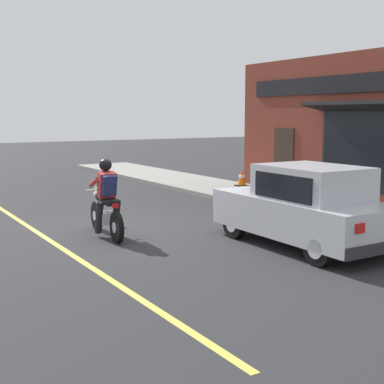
{
  "coord_description": "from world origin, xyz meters",
  "views": [
    {
      "loc": [
        -4.9,
        -10.72,
        2.49
      ],
      "look_at": [
        0.76,
        -1.6,
        0.95
      ],
      "focal_mm": 50.0,
      "sensor_mm": 36.0,
      "label": 1
    }
  ],
  "objects_px": {
    "fire_hydrant": "(344,201)",
    "motorcycle_with_rider": "(106,204)",
    "car_hatchback": "(305,207)",
    "trash_bin": "(293,179)",
    "traffic_cone": "(242,178)"
  },
  "relations": [
    {
      "from": "fire_hydrant",
      "to": "trash_bin",
      "type": "xyz_separation_m",
      "value": [
        1.67,
        3.5,
        0.06
      ]
    },
    {
      "from": "car_hatchback",
      "to": "fire_hydrant",
      "type": "distance_m",
      "value": 2.29
    },
    {
      "from": "motorcycle_with_rider",
      "to": "car_hatchback",
      "type": "bearing_deg",
      "value": -44.96
    },
    {
      "from": "motorcycle_with_rider",
      "to": "trash_bin",
      "type": "relative_size",
      "value": 2.06
    },
    {
      "from": "motorcycle_with_rider",
      "to": "trash_bin",
      "type": "xyz_separation_m",
      "value": [
        6.6,
        1.59,
        -0.04
      ]
    },
    {
      "from": "fire_hydrant",
      "to": "traffic_cone",
      "type": "xyz_separation_m",
      "value": [
        1.61,
        5.92,
        -0.14
      ]
    },
    {
      "from": "trash_bin",
      "to": "traffic_cone",
      "type": "distance_m",
      "value": 2.43
    },
    {
      "from": "car_hatchback",
      "to": "traffic_cone",
      "type": "distance_m",
      "value": 7.79
    },
    {
      "from": "motorcycle_with_rider",
      "to": "car_hatchback",
      "type": "xyz_separation_m",
      "value": [
        2.85,
        -2.84,
        0.09
      ]
    },
    {
      "from": "fire_hydrant",
      "to": "motorcycle_with_rider",
      "type": "bearing_deg",
      "value": 158.78
    },
    {
      "from": "trash_bin",
      "to": "traffic_cone",
      "type": "bearing_deg",
      "value": 91.41
    },
    {
      "from": "car_hatchback",
      "to": "fire_hydrant",
      "type": "bearing_deg",
      "value": 24.05
    },
    {
      "from": "car_hatchback",
      "to": "trash_bin",
      "type": "relative_size",
      "value": 3.88
    },
    {
      "from": "motorcycle_with_rider",
      "to": "fire_hydrant",
      "type": "bearing_deg",
      "value": -21.22
    },
    {
      "from": "car_hatchback",
      "to": "motorcycle_with_rider",
      "type": "bearing_deg",
      "value": 135.04
    }
  ]
}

